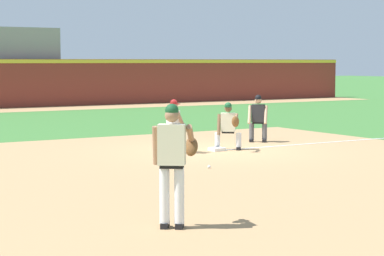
# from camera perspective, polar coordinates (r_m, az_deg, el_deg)

# --- Properties ---
(ground_plane) EXTENTS (160.00, 160.00, 0.00)m
(ground_plane) POSITION_cam_1_polar(r_m,az_deg,el_deg) (20.79, 1.92, -1.75)
(ground_plane) COLOR #3D7533
(infield_dirt_patch) EXTENTS (18.00, 18.00, 0.01)m
(infield_dirt_patch) POSITION_cam_1_polar(r_m,az_deg,el_deg) (15.97, 0.72, -3.81)
(infield_dirt_patch) COLOR tan
(infield_dirt_patch) RESTS_ON ground
(warning_track_strip) EXTENTS (48.00, 3.20, 0.01)m
(warning_track_strip) POSITION_cam_1_polar(r_m,az_deg,el_deg) (39.02, -14.38, 1.31)
(warning_track_strip) COLOR tan
(warning_track_strip) RESTS_ON ground
(first_base_bag) EXTENTS (0.38, 0.38, 0.09)m
(first_base_bag) POSITION_cam_1_polar(r_m,az_deg,el_deg) (20.78, 1.92, -1.63)
(first_base_bag) COLOR white
(first_base_bag) RESTS_ON ground
(baseball) EXTENTS (0.07, 0.07, 0.07)m
(baseball) POSITION_cam_1_polar(r_m,az_deg,el_deg) (17.39, 1.31, -2.97)
(baseball) COLOR white
(baseball) RESTS_ON ground
(pitcher) EXTENTS (0.85, 0.55, 1.86)m
(pitcher) POSITION_cam_1_polar(r_m,az_deg,el_deg) (11.06, -1.44, -2.28)
(pitcher) COLOR black
(pitcher) RESTS_ON ground
(first_baseman) EXTENTS (0.72, 1.09, 1.34)m
(first_baseman) POSITION_cam_1_polar(r_m,az_deg,el_deg) (20.89, 2.81, 0.30)
(first_baseman) COLOR black
(first_baseman) RESTS_ON ground
(baserunner) EXTENTS (0.49, 0.63, 1.46)m
(baserunner) POSITION_cam_1_polar(r_m,az_deg,el_deg) (20.17, -1.40, 0.30)
(baserunner) COLOR black
(baserunner) RESTS_ON ground
(umpire) EXTENTS (0.68, 0.67, 1.46)m
(umpire) POSITION_cam_1_polar(r_m,az_deg,el_deg) (23.03, 5.06, 0.88)
(umpire) COLOR black
(umpire) RESTS_ON ground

